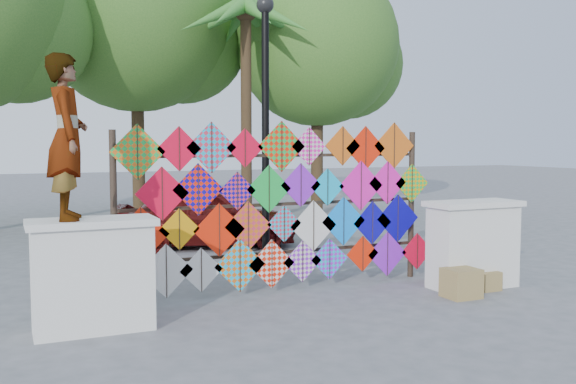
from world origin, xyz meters
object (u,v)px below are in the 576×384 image
object	(u,v)px
kite_rack	(285,207)
vendor_woman	(67,137)
sedan	(207,217)
lamppost	(265,108)

from	to	relation	value
kite_rack	vendor_woman	size ratio (longest dim) A/B	2.71
kite_rack	sedan	world-z (taller)	kite_rack
vendor_woman	sedan	bearing A→B (deg)	-25.52
sedan	lamppost	world-z (taller)	lamppost
lamppost	sedan	bearing A→B (deg)	92.08
kite_rack	sedan	xyz separation A→B (m)	(0.12, 4.19, -0.60)
vendor_woman	lamppost	xyz separation A→B (m)	(3.24, 2.20, 0.50)
kite_rack	sedan	size ratio (longest dim) A/B	1.35
vendor_woman	sedan	distance (m)	6.20
sedan	lamppost	xyz separation A→B (m)	(0.11, -2.92, 2.07)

